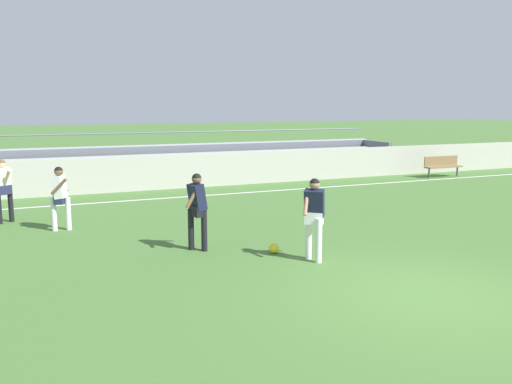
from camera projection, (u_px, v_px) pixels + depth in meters
name	position (u px, v px, depth m)	size (l,w,h in m)	color
ground_plane	(429.00, 296.00, 8.79)	(160.00, 160.00, 0.00)	#477033
field_line_sideline	(218.00, 194.00, 18.63)	(44.00, 0.12, 0.01)	white
sideline_wall	(202.00, 170.00, 20.28)	(48.00, 0.16, 1.28)	#BCB7AD
bleacher_stand	(169.00, 161.00, 22.16)	(20.78, 2.65, 1.94)	#B2B2B7
bench_near_wall_gap	(442.00, 165.00, 23.05)	(1.80, 0.40, 0.90)	olive
player_dark_wide_left	(314.00, 212.00, 10.62)	(0.66, 0.48, 1.69)	white
player_dark_on_ball	(197.00, 205.00, 11.38)	(0.63, 0.46, 1.69)	black
player_white_dropping_back	(3.00, 185.00, 14.04)	(0.50, 0.73, 1.70)	black
player_white_wide_right	(60.00, 193.00, 13.21)	(0.47, 0.65, 1.61)	white
soccer_ball	(274.00, 248.00, 11.28)	(0.22, 0.22, 0.22)	yellow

